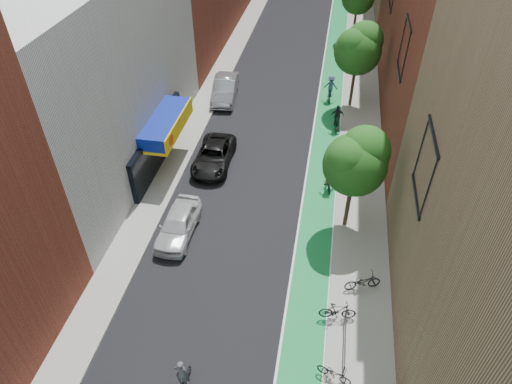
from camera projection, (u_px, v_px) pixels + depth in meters
The scene contains 17 objects.
ground at pixel (206, 370), 19.60m from camera, with size 160.00×160.00×0.00m, color black.
bike_lane at pixel (331, 93), 38.60m from camera, with size 2.00×68.00×0.01m, color #14763F.
sidewalk_left at pixel (216, 82), 39.90m from camera, with size 2.00×68.00×0.15m, color gray.
sidewalk_right at pixel (361, 94), 38.22m from camera, with size 3.00×68.00×0.15m, color gray.
building_left_white at pixel (83, 76), 27.73m from camera, with size 8.00×20.00×12.00m, color silver.
tree_near at pixel (357, 160), 23.37m from camera, with size 3.40×3.36×6.42m.
tree_mid at pixel (359, 48), 33.74m from camera, with size 3.55×3.53×6.74m.
parked_car_white at pixel (178, 224), 25.38m from camera, with size 1.78×4.41×1.50m, color silver.
parked_car_black at pixel (214, 156), 30.45m from camera, with size 2.30×4.98×1.38m, color black.
parked_car_silver at pixel (225, 89), 37.36m from camera, with size 1.77×5.09×1.68m, color gray.
cyclist_lead at pixel (183, 381), 18.56m from camera, with size 0.69×1.75×1.94m.
cyclist_lane_near at pixel (329, 176), 28.41m from camera, with size 0.98×1.89×2.15m.
cyclist_lane_mid at pixel (337, 121), 33.68m from camera, with size 1.00×1.60×2.02m.
cyclist_lane_far at pixel (330, 89), 37.13m from camera, with size 1.15×1.68×2.08m.
parked_bike_near at pixel (363, 282), 22.45m from camera, with size 0.64×1.84×0.97m, color black.
parked_bike_mid at pixel (338, 311), 21.09m from camera, with size 0.49×1.73×1.04m, color black.
parked_bike_far at pixel (334, 373), 18.90m from camera, with size 0.53×1.52×0.80m, color black.
Camera 1 is at (3.88, -9.49, 18.50)m, focal length 32.00 mm.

